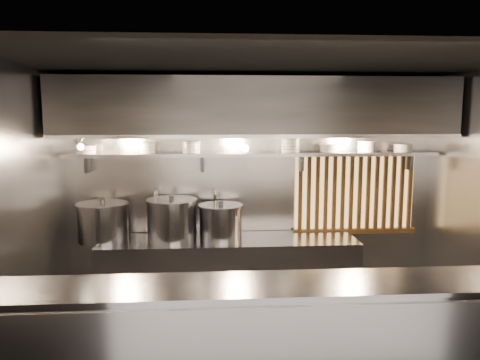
{
  "coord_description": "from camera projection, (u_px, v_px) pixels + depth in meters",
  "views": [
    {
      "loc": [
        -0.53,
        -4.2,
        2.35
      ],
      "look_at": [
        -0.2,
        0.55,
        1.68
      ],
      "focal_mm": 35.0,
      "sensor_mm": 36.0,
      "label": 1
    }
  ],
  "objects": [
    {
      "name": "pendant_bulb",
      "position": [
        245.0,
        148.0,
        5.42
      ],
      "size": [
        0.09,
        0.09,
        0.19
      ],
      "color": "#2D2D30",
      "rests_on": "exhaust_hood"
    },
    {
      "name": "bowl_stack_5",
      "position": [
        366.0,
        146.0,
        5.64
      ],
      "size": [
        0.21,
        0.21,
        0.13
      ],
      "color": "silver",
      "rests_on": "bowl_shelf"
    },
    {
      "name": "cooking_bench",
      "position": [
        229.0,
        276.0,
        5.55
      ],
      "size": [
        3.0,
        0.7,
        0.9
      ],
      "primitive_type": "cube",
      "color": "gray",
      "rests_on": "floor"
    },
    {
      "name": "bowl_stack_1",
      "position": [
        147.0,
        148.0,
        5.46
      ],
      "size": [
        0.2,
        0.2,
        0.13
      ],
      "color": "silver",
      "rests_on": "bowl_shelf"
    },
    {
      "name": "bowl_shelf",
      "position": [
        253.0,
        154.0,
        5.55
      ],
      "size": [
        4.4,
        0.34,
        0.04
      ],
      "primitive_type": "cube",
      "color": "gray",
      "rests_on": "wall_back"
    },
    {
      "name": "ceiling",
      "position": [
        267.0,
        63.0,
        4.12
      ],
      "size": [
        4.5,
        4.5,
        0.0
      ],
      "primitive_type": "plane",
      "rotation": [
        3.14,
        0.0,
        0.0
      ],
      "color": "black",
      "rests_on": "wall_back"
    },
    {
      "name": "stock_pot_mid",
      "position": [
        172.0,
        219.0,
        5.45
      ],
      "size": [
        0.78,
        0.78,
        0.51
      ],
      "rotation": [
        0.0,
        0.0,
        -0.4
      ],
      "color": "gray",
      "rests_on": "cooking_bench"
    },
    {
      "name": "bowl_stack_3",
      "position": [
        290.0,
        145.0,
        5.57
      ],
      "size": [
        0.23,
        0.23,
        0.17
      ],
      "color": "silver",
      "rests_on": "bowl_shelf"
    },
    {
      "name": "bowl_stack_4",
      "position": [
        329.0,
        148.0,
        5.61
      ],
      "size": [
        0.24,
        0.24,
        0.09
      ],
      "color": "silver",
      "rests_on": "bowl_shelf"
    },
    {
      "name": "exhaust_hood",
      "position": [
        255.0,
        108.0,
        5.26
      ],
      "size": [
        4.4,
        0.81,
        0.65
      ],
      "color": "#2D2D30",
      "rests_on": "ceiling"
    },
    {
      "name": "bowl_stack_6",
      "position": [
        403.0,
        148.0,
        5.67
      ],
      "size": [
        0.23,
        0.23,
        0.09
      ],
      "color": "silver",
      "rests_on": "bowl_shelf"
    },
    {
      "name": "stock_pot_right",
      "position": [
        221.0,
        221.0,
        5.49
      ],
      "size": [
        0.58,
        0.58,
        0.44
      ],
      "rotation": [
        0.0,
        0.0,
        0.1
      ],
      "color": "gray",
      "rests_on": "cooking_bench"
    },
    {
      "name": "heat_lamp",
      "position": [
        78.0,
        141.0,
        4.93
      ],
      "size": [
        0.25,
        0.35,
        0.2
      ],
      "color": "gray",
      "rests_on": "exhaust_hood"
    },
    {
      "name": "bowl_stack_0",
      "position": [
        86.0,
        149.0,
        5.41
      ],
      "size": [
        0.24,
        0.24,
        0.09
      ],
      "color": "silver",
      "rests_on": "bowl_shelf"
    },
    {
      "name": "serving_counter",
      "position": [
        281.0,
        356.0,
        3.49
      ],
      "size": [
        4.5,
        0.56,
        1.13
      ],
      "color": "gray",
      "rests_on": "floor"
    },
    {
      "name": "bowl_stack_2",
      "position": [
        191.0,
        147.0,
        5.49
      ],
      "size": [
        0.22,
        0.22,
        0.13
      ],
      "color": "silver",
      "rests_on": "bowl_shelf"
    },
    {
      "name": "faucet_right",
      "position": [
        215.0,
        201.0,
        5.65
      ],
      "size": [
        0.04,
        0.3,
        0.5
      ],
      "color": "silver",
      "rests_on": "wall_back"
    },
    {
      "name": "stock_pot_left",
      "position": [
        103.0,
        222.0,
        5.4
      ],
      "size": [
        0.67,
        0.67,
        0.48
      ],
      "rotation": [
        0.0,
        0.0,
        0.13
      ],
      "color": "gray",
      "rests_on": "cooking_bench"
    },
    {
      "name": "wall_left",
      "position": [
        16.0,
        222.0,
        4.16
      ],
      "size": [
        0.0,
        3.0,
        3.0
      ],
      "primitive_type": "plane",
      "rotation": [
        1.57,
        0.0,
        1.57
      ],
      "color": "gray",
      "rests_on": "floor"
    },
    {
      "name": "floor",
      "position": [
        265.0,
        360.0,
        4.51
      ],
      "size": [
        4.5,
        4.5,
        0.0
      ],
      "primitive_type": "plane",
      "color": "black",
      "rests_on": "ground"
    },
    {
      "name": "wall_back",
      "position": [
        251.0,
        192.0,
        5.8
      ],
      "size": [
        4.5,
        0.0,
        4.5
      ],
      "primitive_type": "plane",
      "rotation": [
        1.57,
        0.0,
        0.0
      ],
      "color": "gray",
      "rests_on": "floor"
    },
    {
      "name": "faucet_left",
      "position": [
        157.0,
        202.0,
        5.6
      ],
      "size": [
        0.04,
        0.3,
        0.5
      ],
      "color": "silver",
      "rests_on": "wall_back"
    },
    {
      "name": "wood_screen",
      "position": [
        355.0,
        193.0,
        5.84
      ],
      "size": [
        1.56,
        0.09,
        1.04
      ],
      "color": "#F0BD6C",
      "rests_on": "wall_back"
    }
  ]
}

